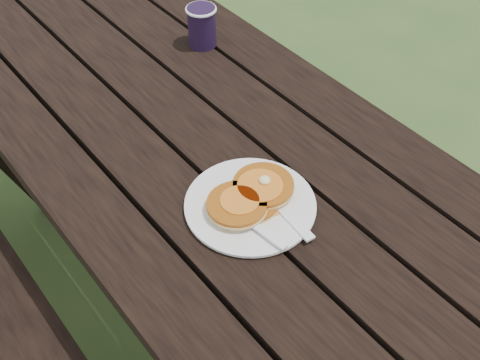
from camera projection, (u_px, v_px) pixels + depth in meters
ground at (195, 294)px, 1.93m from camera, size 60.00×60.00×0.00m
picnic_table at (187, 219)px, 1.66m from camera, size 1.36×1.80×0.75m
plate at (250, 205)px, 1.18m from camera, size 0.31×0.31×0.01m
pancake_stack at (251, 195)px, 1.17m from camera, size 0.19×0.13×0.04m
knife at (282, 209)px, 1.16m from camera, size 0.04×0.18×0.00m
fork at (263, 232)px, 1.11m from camera, size 0.05×0.16×0.01m
coffee_cup at (202, 24)px, 1.54m from camera, size 0.08×0.08×0.11m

